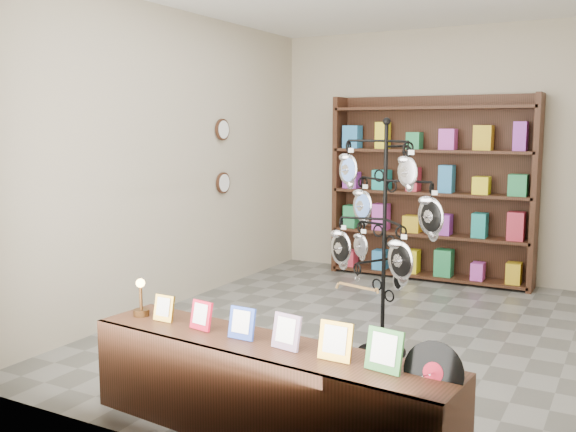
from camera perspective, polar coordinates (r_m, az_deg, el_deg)
name	(u,v)px	position (r m, az deg, el deg)	size (l,w,h in m)	color
ground	(355,330)	(5.93, 6.01, -10.08)	(5.00, 5.00, 0.00)	slate
room_envelope	(358,124)	(5.64, 6.28, 8.12)	(5.00, 5.00, 5.00)	#AA9F89
display_tree	(385,220)	(5.13, 8.58, -0.34)	(1.02, 1.01, 1.90)	black
front_shelf	(264,390)	(3.90, -2.14, -15.22)	(2.37, 0.69, 0.83)	black
back_shelving	(431,194)	(7.85, 12.58, 1.88)	(2.42, 0.36, 2.20)	black
wall_clocks	(223,156)	(7.30, -5.82, 5.30)	(0.03, 0.24, 0.84)	black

